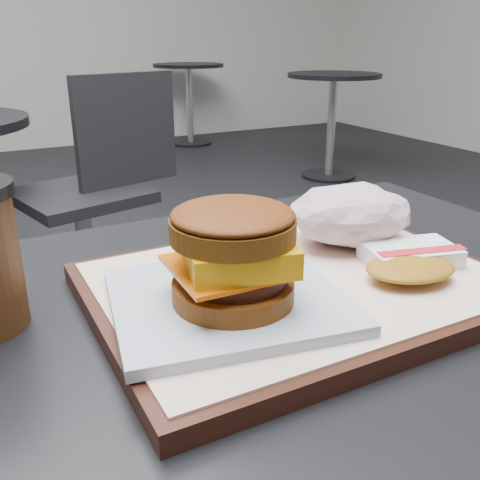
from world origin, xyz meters
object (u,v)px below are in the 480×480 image
breakfast_sandwich (232,266)px  neighbor_chair (97,180)px  serving_tray (298,286)px  crumpled_wrapper (351,215)px  customer_table (275,468)px  hash_brown (410,260)px

breakfast_sandwich → neighbor_chair: size_ratio=0.25×
serving_tray → breakfast_sandwich: (-0.08, -0.03, 0.05)m
crumpled_wrapper → customer_table: bearing=-153.1°
breakfast_sandwich → neighbor_chair: (0.25, 1.56, -0.32)m
hash_brown → crumpled_wrapper: size_ratio=0.92×
serving_tray → crumpled_wrapper: size_ratio=2.71×
breakfast_sandwich → hash_brown: breakfast_sandwich is taller
serving_tray → neighbor_chair: 1.57m
customer_table → serving_tray: (0.03, 0.02, 0.20)m
crumpled_wrapper → hash_brown: bearing=-89.2°
hash_brown → crumpled_wrapper: 0.09m
serving_tray → crumpled_wrapper: crumpled_wrapper is taller
hash_brown → serving_tray: bearing=159.9°
customer_table → breakfast_sandwich: bearing=-168.3°
serving_tray → breakfast_sandwich: bearing=-162.4°
hash_brown → neighbor_chair: 1.60m
serving_tray → neighbor_chair: bearing=83.9°
hash_brown → customer_table: bearing=170.4°
serving_tray → neighbor_chair: size_ratio=0.43×
serving_tray → breakfast_sandwich: 0.10m
breakfast_sandwich → crumpled_wrapper: size_ratio=1.55×
serving_tray → crumpled_wrapper: bearing=26.8°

